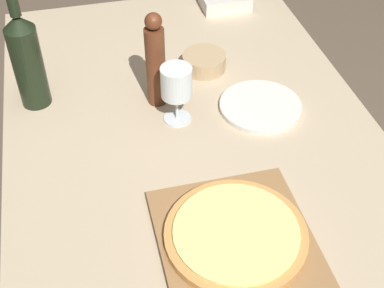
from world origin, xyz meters
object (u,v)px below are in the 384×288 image
(pizza, at_px, (238,234))
(wine_bottle, at_px, (27,59))
(wine_glass, at_px, (176,84))
(small_bowl, at_px, (204,62))
(pepper_mill, at_px, (155,62))

(pizza, height_order, wine_bottle, wine_bottle)
(pizza, xyz_separation_m, wine_bottle, (-0.39, 0.59, 0.11))
(wine_glass, height_order, small_bowl, wine_glass)
(wine_bottle, xyz_separation_m, pepper_mill, (0.32, -0.08, -0.01))
(pizza, xyz_separation_m, wine_glass, (-0.03, 0.42, 0.08))
(pepper_mill, bearing_deg, pizza, -82.28)
(pizza, bearing_deg, wine_bottle, 123.71)
(wine_glass, bearing_deg, wine_bottle, 155.38)
(small_bowl, bearing_deg, pepper_mill, -143.84)
(pepper_mill, distance_m, small_bowl, 0.23)
(wine_glass, relative_size, small_bowl, 1.26)
(pepper_mill, relative_size, wine_glass, 1.67)
(pizza, xyz_separation_m, pepper_mill, (-0.07, 0.51, 0.10))
(pizza, distance_m, pepper_mill, 0.53)
(pizza, height_order, wine_glass, wine_glass)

